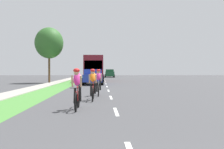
% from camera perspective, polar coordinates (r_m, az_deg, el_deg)
% --- Properties ---
extents(ground_plane, '(120.00, 120.00, 0.00)m').
position_cam_1_polar(ground_plane, '(21.18, -1.09, -3.14)').
color(ground_plane, '#424244').
extents(grass_verge, '(2.03, 70.00, 0.01)m').
position_cam_1_polar(grass_verge, '(21.52, -12.94, -3.09)').
color(grass_verge, '#478438').
rests_on(grass_verge, ground_plane).
extents(sidewalk_concrete, '(1.57, 70.00, 0.10)m').
position_cam_1_polar(sidewalk_concrete, '(21.92, -17.58, -3.03)').
color(sidewalk_concrete, '#9E998E').
rests_on(sidewalk_concrete, ground_plane).
extents(lane_markings_center, '(0.12, 53.13, 0.01)m').
position_cam_1_polar(lane_markings_center, '(25.17, -1.32, -2.49)').
color(lane_markings_center, white).
rests_on(lane_markings_center, ground_plane).
extents(cyclist_lead, '(0.42, 1.72, 1.58)m').
position_cam_1_polar(cyclist_lead, '(9.38, -8.17, -3.25)').
color(cyclist_lead, black).
rests_on(cyclist_lead, ground_plane).
extents(cyclist_trailing, '(0.42, 1.72, 1.58)m').
position_cam_1_polar(cyclist_trailing, '(12.20, -4.50, -2.29)').
color(cyclist_trailing, black).
rests_on(cyclist_trailing, ground_plane).
extents(cyclist_distant, '(0.42, 1.72, 1.58)m').
position_cam_1_polar(cyclist_distant, '(14.49, -3.18, -1.78)').
color(cyclist_distant, black).
rests_on(cyclist_distant, ground_plane).
extents(pickup_blue, '(2.22, 5.10, 1.64)m').
position_cam_1_polar(pickup_blue, '(26.30, -4.45, -0.55)').
color(pickup_blue, '#23389E').
rests_on(pickup_blue, ground_plane).
extents(bus_maroon, '(2.78, 11.60, 3.48)m').
position_cam_1_polar(bus_maroon, '(36.28, -4.12, 1.67)').
color(bus_maroon, maroon).
rests_on(bus_maroon, ground_plane).
extents(suv_dark_green, '(2.15, 4.70, 1.79)m').
position_cam_1_polar(suv_dark_green, '(54.49, -0.56, 0.32)').
color(suv_dark_green, '#194C2D').
rests_on(suv_dark_green, ground_plane).
extents(sedan_black, '(1.98, 4.30, 1.52)m').
position_cam_1_polar(sedan_black, '(64.29, -0.77, 0.25)').
color(sedan_black, black).
rests_on(sedan_black, ground_plane).
extents(street_tree_near, '(3.40, 3.40, 6.72)m').
position_cam_1_polar(street_tree_near, '(30.58, -14.53, 7.14)').
color(street_tree_near, brown).
rests_on(street_tree_near, ground_plane).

